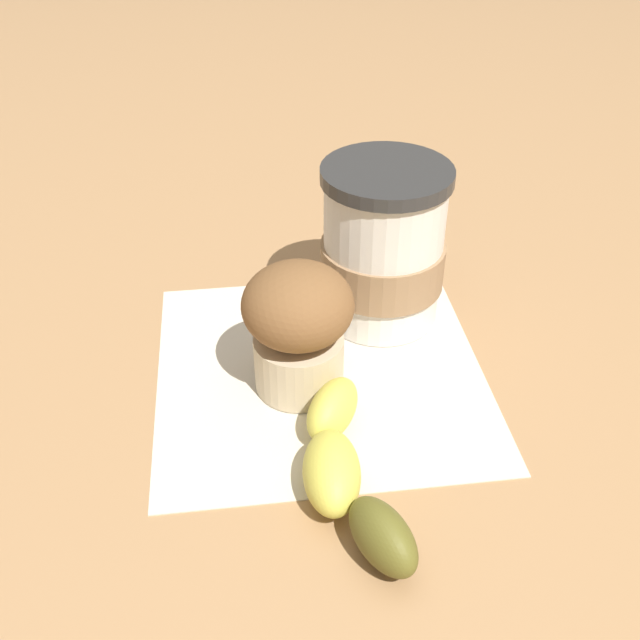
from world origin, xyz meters
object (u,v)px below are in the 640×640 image
coffee_cup (383,249)px  muffin (298,325)px  banana (343,469)px  sugar_packet (386,261)px

coffee_cup → muffin: (0.08, -0.07, -0.01)m
coffee_cup → banana: coffee_cup is taller
coffee_cup → muffin: 0.11m
muffin → sugar_packet: size_ratio=1.91×
muffin → sugar_packet: bearing=147.8°
muffin → banana: size_ratio=0.59×
coffee_cup → muffin: coffee_cup is taller
coffee_cup → sugar_packet: coffee_cup is taller
coffee_cup → banana: (0.18, -0.06, -0.04)m
coffee_cup → sugar_packet: 0.09m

